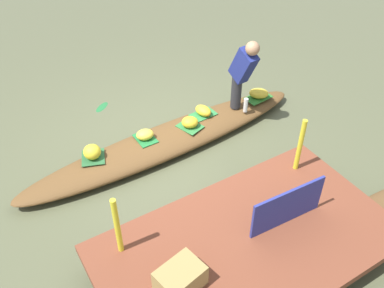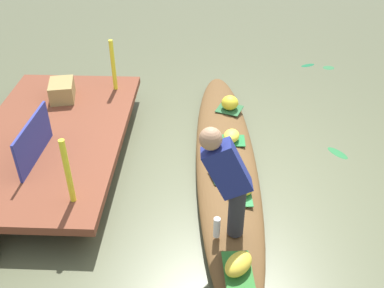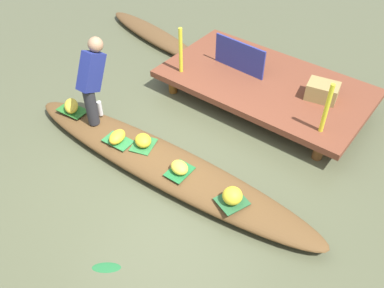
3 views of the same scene
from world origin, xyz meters
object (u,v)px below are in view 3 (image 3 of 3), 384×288
at_px(vendor_boat, 163,164).
at_px(water_bottle, 100,108).
at_px(banana_bunch_4, 117,137).
at_px(produce_crate, 322,91).
at_px(market_banner, 239,56).
at_px(moored_boat, 154,35).
at_px(banana_bunch_2, 71,106).
at_px(banana_bunch_3, 179,167).
at_px(banana_bunch_0, 143,140).
at_px(banana_bunch_1, 232,196).
at_px(vendor_person, 92,78).

height_order(vendor_boat, water_bottle, water_bottle).
height_order(banana_bunch_4, produce_crate, produce_crate).
xyz_separation_m(vendor_boat, market_banner, (-0.27, 2.19, 0.49)).
bearing_deg(vendor_boat, moored_boat, 130.97).
xyz_separation_m(banana_bunch_2, market_banner, (1.42, 2.26, 0.28)).
height_order(moored_boat, produce_crate, produce_crate).
bearing_deg(vendor_boat, market_banner, 94.50).
distance_m(moored_boat, banana_bunch_3, 3.90).
height_order(banana_bunch_0, produce_crate, produce_crate).
bearing_deg(banana_bunch_1, market_banner, 121.54).
relative_size(vendor_boat, moored_boat, 1.74).
bearing_deg(banana_bunch_0, banana_bunch_2, -176.43).
distance_m(banana_bunch_2, banana_bunch_3, 2.03).
bearing_deg(banana_bunch_1, banana_bunch_4, -177.95).
bearing_deg(banana_bunch_4, banana_bunch_3, 3.68).
height_order(vendor_boat, market_banner, market_banner).
distance_m(banana_bunch_2, water_bottle, 0.45).
bearing_deg(water_bottle, banana_bunch_4, -23.15).
relative_size(banana_bunch_1, vendor_person, 0.20).
bearing_deg(vendor_boat, vendor_person, 175.16).
bearing_deg(banana_bunch_3, banana_bunch_2, 179.91).
height_order(vendor_boat, banana_bunch_2, banana_bunch_2).
bearing_deg(vendor_boat, banana_bunch_0, 174.12).
bearing_deg(banana_bunch_2, banana_bunch_1, -0.08).
height_order(moored_boat, banana_bunch_3, banana_bunch_3).
height_order(banana_bunch_0, water_bottle, water_bottle).
relative_size(banana_bunch_3, market_banner, 0.27).
height_order(banana_bunch_4, market_banner, market_banner).
distance_m(vendor_boat, vendor_person, 1.48).
bearing_deg(banana_bunch_4, water_bottle, 156.85).
xyz_separation_m(banana_bunch_0, produce_crate, (1.47, 2.26, 0.16)).
distance_m(banana_bunch_0, water_bottle, 0.94).
xyz_separation_m(vendor_boat, banana_bunch_3, (0.34, -0.07, 0.20)).
bearing_deg(banana_bunch_0, market_banner, 87.78).
xyz_separation_m(banana_bunch_4, market_banner, (0.41, 2.32, 0.29)).
distance_m(banana_bunch_1, banana_bunch_3, 0.78).
distance_m(banana_bunch_0, banana_bunch_4, 0.36).
height_order(banana_bunch_0, vendor_person, vendor_person).
bearing_deg(water_bottle, market_banner, 63.79).
height_order(vendor_person, market_banner, vendor_person).
bearing_deg(banana_bunch_3, water_bottle, 173.20).
distance_m(banana_bunch_0, banana_bunch_1, 1.47).
height_order(banana_bunch_3, water_bottle, water_bottle).
bearing_deg(moored_boat, water_bottle, -53.41).
xyz_separation_m(banana_bunch_1, vendor_person, (-2.35, 0.12, 0.59)).
bearing_deg(market_banner, banana_bunch_2, -119.46).
height_order(banana_bunch_3, market_banner, market_banner).
bearing_deg(water_bottle, vendor_boat, -5.65).
relative_size(banana_bunch_3, banana_bunch_4, 0.88).
height_order(banana_bunch_1, banana_bunch_2, banana_bunch_1).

